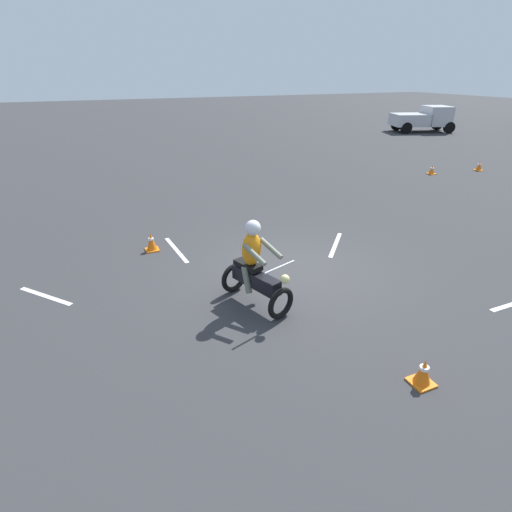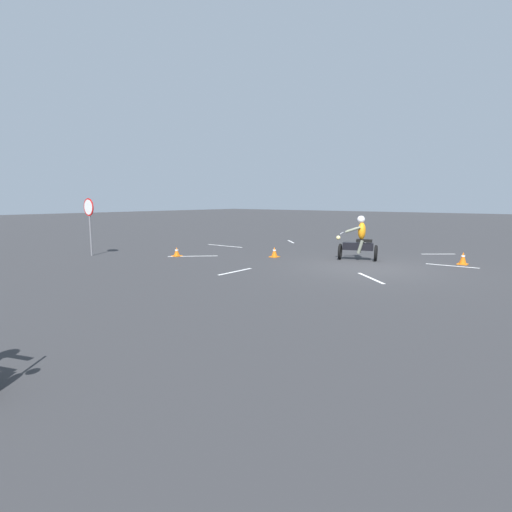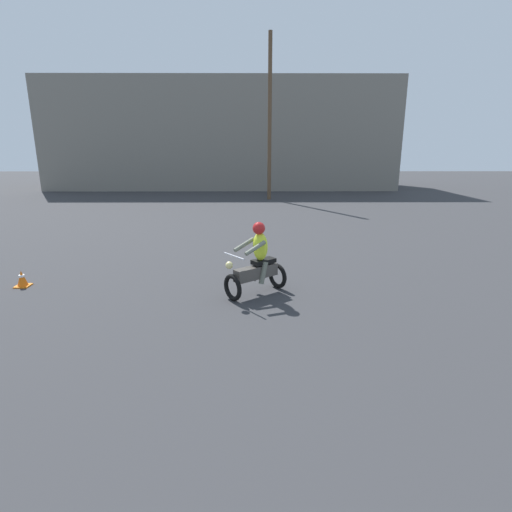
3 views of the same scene
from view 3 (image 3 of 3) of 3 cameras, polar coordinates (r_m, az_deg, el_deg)
The scene contains 4 objects.
motorcycle_rider_background at distance 8.96m, azimuth 0.17°, elevation -1.04°, with size 1.47×1.34×1.66m.
traffic_cone_mid_left at distance 11.11m, azimuth -30.43°, elevation -2.84°, with size 0.32×0.32×0.40m.
utility_pole_far at distance 25.93m, azimuth 1.97°, elevation 18.95°, with size 0.24×0.24×9.83m, color brown.
building_backdrop at distance 34.91m, azimuth -4.72°, elevation 16.71°, with size 27.12×8.46×8.31m, color gray.
Camera 3 is at (0.24, 2.98, 3.24)m, focal length 28.00 mm.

